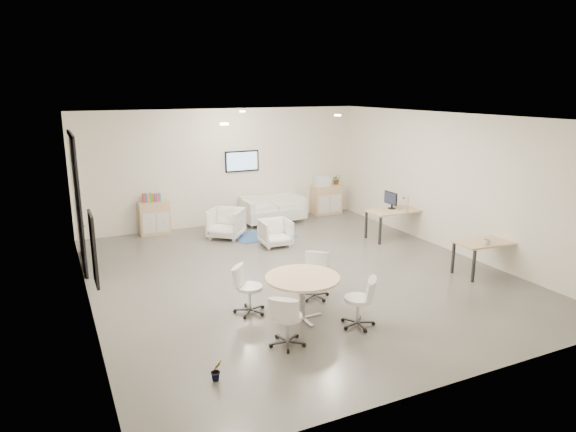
% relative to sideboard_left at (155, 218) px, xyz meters
% --- Properties ---
extents(room_shell, '(9.60, 10.60, 4.80)m').
position_rel_sideboard_left_xyz_m(room_shell, '(2.03, -4.27, 1.17)').
color(room_shell, '#56534F').
rests_on(room_shell, ground).
extents(glass_door, '(0.09, 1.90, 2.85)m').
position_rel_sideboard_left_xyz_m(glass_door, '(-1.92, -1.76, 1.07)').
color(glass_door, black).
rests_on(glass_door, room_shell).
extents(artwork, '(0.05, 0.54, 1.04)m').
position_rel_sideboard_left_xyz_m(artwork, '(-1.94, -5.87, 1.11)').
color(artwork, black).
rests_on(artwork, room_shell).
extents(wall_tv, '(0.98, 0.06, 0.58)m').
position_rel_sideboard_left_xyz_m(wall_tv, '(2.53, 0.19, 1.32)').
color(wall_tv, black).
rests_on(wall_tv, room_shell).
extents(ceiling_spots, '(3.14, 4.14, 0.03)m').
position_rel_sideboard_left_xyz_m(ceiling_spots, '(1.83, -3.44, 2.75)').
color(ceiling_spots, '#FFEAC6').
rests_on(ceiling_spots, room_shell).
extents(sideboard_left, '(0.77, 0.40, 0.87)m').
position_rel_sideboard_left_xyz_m(sideboard_left, '(0.00, 0.00, 0.00)').
color(sideboard_left, tan).
rests_on(sideboard_left, room_shell).
extents(sideboard_right, '(0.89, 0.43, 0.89)m').
position_rel_sideboard_left_xyz_m(sideboard_right, '(5.16, -0.01, 0.01)').
color(sideboard_right, tan).
rests_on(sideboard_right, room_shell).
extents(books, '(0.45, 0.14, 0.22)m').
position_rel_sideboard_left_xyz_m(books, '(-0.04, 0.00, 0.55)').
color(books, red).
rests_on(books, sideboard_left).
extents(printer, '(0.49, 0.43, 0.31)m').
position_rel_sideboard_left_xyz_m(printer, '(5.00, -0.01, 0.60)').
color(printer, white).
rests_on(printer, sideboard_right).
extents(loveseat, '(1.78, 0.94, 0.65)m').
position_rel_sideboard_left_xyz_m(loveseat, '(3.27, -0.22, -0.08)').
color(loveseat, silver).
rests_on(loveseat, room_shell).
extents(blue_rug, '(1.55, 1.05, 0.01)m').
position_rel_sideboard_left_xyz_m(blue_rug, '(2.52, -1.33, -0.43)').
color(blue_rug, '#2D508B').
rests_on(blue_rug, room_shell).
extents(armchair_left, '(1.11, 1.10, 0.84)m').
position_rel_sideboard_left_xyz_m(armchair_left, '(1.58, -1.13, -0.01)').
color(armchair_left, silver).
rests_on(armchair_left, room_shell).
extents(armchair_right, '(0.73, 0.69, 0.72)m').
position_rel_sideboard_left_xyz_m(armchair_right, '(2.44, -2.31, -0.07)').
color(armchair_right, silver).
rests_on(armchair_right, room_shell).
extents(desk_rear, '(1.42, 0.72, 0.74)m').
position_rel_sideboard_left_xyz_m(desk_rear, '(5.45, -3.00, 0.23)').
color(desk_rear, tan).
rests_on(desk_rear, room_shell).
extents(desk_front, '(1.38, 0.78, 0.69)m').
position_rel_sideboard_left_xyz_m(desk_front, '(5.60, -5.90, 0.19)').
color(desk_front, tan).
rests_on(desk_front, room_shell).
extents(monitor, '(0.20, 0.50, 0.44)m').
position_rel_sideboard_left_xyz_m(monitor, '(5.41, -2.85, 0.54)').
color(monitor, black).
rests_on(monitor, desk_rear).
extents(round_table, '(1.23, 1.23, 0.75)m').
position_rel_sideboard_left_xyz_m(round_table, '(1.18, -6.22, 0.23)').
color(round_table, tan).
rests_on(round_table, room_shell).
extents(meeting_chairs, '(2.21, 2.21, 0.82)m').
position_rel_sideboard_left_xyz_m(meeting_chairs, '(1.18, -6.22, -0.02)').
color(meeting_chairs, white).
rests_on(meeting_chairs, room_shell).
extents(plant_cabinet, '(0.33, 0.35, 0.23)m').
position_rel_sideboard_left_xyz_m(plant_cabinet, '(5.51, -0.00, 0.57)').
color(plant_cabinet, '#3F7F3F').
rests_on(plant_cabinet, sideboard_right).
extents(plant_floor, '(0.22, 0.31, 0.13)m').
position_rel_sideboard_left_xyz_m(plant_floor, '(-0.68, -7.38, -0.37)').
color(plant_floor, '#3F7F3F').
rests_on(plant_floor, room_shell).
extents(cup, '(0.15, 0.13, 0.13)m').
position_rel_sideboard_left_xyz_m(cup, '(5.39, -6.08, 0.32)').
color(cup, white).
rests_on(cup, desk_front).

